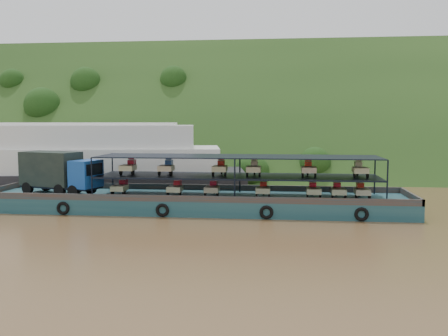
# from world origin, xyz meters

# --- Properties ---
(ground) EXTENTS (160.00, 160.00, 0.00)m
(ground) POSITION_xyz_m (0.00, 0.00, 0.00)
(ground) COLOR brown
(ground) RESTS_ON ground
(hillside) EXTENTS (140.00, 39.60, 39.60)m
(hillside) POSITION_xyz_m (0.00, 36.00, 0.00)
(hillside) COLOR #193312
(hillside) RESTS_ON ground
(cargo_barge) EXTENTS (35.00, 7.18, 4.79)m
(cargo_barge) POSITION_xyz_m (-5.11, -0.58, 1.20)
(cargo_barge) COLOR #153E49
(cargo_barge) RESTS_ON ground
(passenger_ferry) EXTENTS (36.65, 14.60, 7.22)m
(passenger_ferry) POSITION_xyz_m (-18.44, 8.57, 3.13)
(passenger_ferry) COLOR black
(passenger_ferry) RESTS_ON ground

